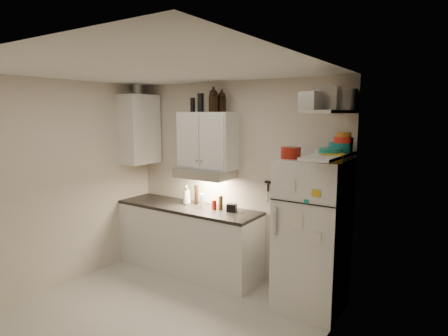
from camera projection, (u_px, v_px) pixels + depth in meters
The scene contains 36 objects.
floor at pixel (158, 321), 3.99m from camera, with size 3.20×3.00×0.02m, color beige.
ceiling at pixel (151, 69), 3.61m from camera, with size 3.20×3.00×0.02m, color white.
back_wall at pixel (234, 179), 5.05m from camera, with size 3.20×0.02×2.60m, color beige.
left_wall at pixel (61, 184), 4.68m from camera, with size 0.02×3.00×2.60m, color beige.
right_wall at pixel (305, 228), 2.92m from camera, with size 0.02×3.00×2.60m, color beige.
base_cabinet at pixel (188, 239), 5.22m from camera, with size 2.10×0.60×0.88m, color white.
countertop at pixel (188, 207), 5.15m from camera, with size 2.10×0.62×0.04m, color black.
upper_cabinet at pixel (208, 140), 4.99m from camera, with size 0.80×0.33×0.75m, color white.
side_cabinet at pixel (140, 129), 5.48m from camera, with size 0.33×0.55×1.00m, color white.
range_hood at pixel (205, 173), 5.00m from camera, with size 0.76×0.46×0.12m, color silver.
fridge at pixel (312, 235), 4.14m from camera, with size 0.70×0.68×1.70m, color white.
shelf_hi at pixel (331, 112), 3.72m from camera, with size 0.30×0.95×0.03m, color white.
shelf_lo at pixel (329, 156), 3.79m from camera, with size 0.30×0.95×0.03m, color white.
knife_strip at pixel (280, 183), 4.64m from camera, with size 0.42×0.02×0.03m, color black.
dutch_oven at pixel (291, 153), 4.03m from camera, with size 0.21×0.21×0.12m, color maroon.
book_stack at pixel (332, 157), 3.78m from camera, with size 0.21×0.26×0.09m, color gold.
spice_jar at pixel (318, 155), 3.92m from camera, with size 0.07×0.07×0.11m, color silver.
stock_pot at pixel (342, 100), 4.01m from camera, with size 0.31×0.31×0.22m, color silver.
tin_a at pixel (327, 98), 3.64m from camera, with size 0.23×0.21×0.23m, color #AAAAAD.
tin_b at pixel (311, 101), 3.42m from camera, with size 0.16×0.16×0.16m, color #AAAAAD.
bowl_teal at pixel (340, 147), 3.98m from camera, with size 0.25×0.25×0.10m, color teal.
bowl_orange at pixel (343, 140), 3.94m from camera, with size 0.20×0.20×0.06m, color red.
bowl_yellow at pixel (344, 135), 3.93m from camera, with size 0.16×0.16×0.05m, color #C67C22.
plates at pixel (330, 151), 3.83m from camera, with size 0.22×0.22×0.06m, color teal.
growler_a at pixel (213, 100), 4.77m from camera, with size 0.12×0.12×0.29m, color black, non-canonical shape.
growler_b at pixel (222, 102), 4.83m from camera, with size 0.11×0.11×0.27m, color black, non-canonical shape.
thermos_a at pixel (201, 103), 4.90m from camera, with size 0.08×0.08×0.24m, color black.
thermos_b at pixel (193, 105), 5.06m from camera, with size 0.07×0.07×0.19m, color black.
side_jar at pixel (137, 89), 5.45m from camera, with size 0.12×0.12×0.16m, color silver.
soap_bottle at pixel (187, 194), 5.23m from camera, with size 0.12×0.12×0.30m, color white.
pepper_mill at pixel (221, 203), 4.94m from camera, with size 0.06×0.06×0.19m, color brown.
oil_bottle at pixel (186, 196), 5.22m from camera, with size 0.05×0.05×0.24m, color #4B5B16.
vinegar_bottle at pixel (196, 195), 5.22m from camera, with size 0.06×0.06×0.27m, color black.
clear_bottle at pixel (202, 201), 5.04m from camera, with size 0.06×0.06×0.19m, color silver.
red_jar at pixel (214, 205), 4.95m from camera, with size 0.06×0.06×0.13m, color maroon.
caddy at pixel (232, 208), 4.84m from camera, with size 0.12×0.09×0.10m, color black.
Camera 1 is at (2.64, -2.71, 2.19)m, focal length 30.00 mm.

